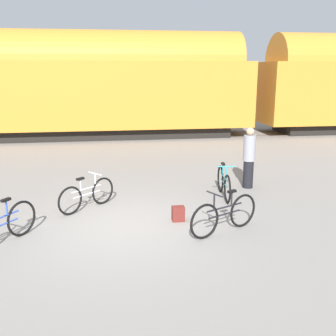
{
  "coord_description": "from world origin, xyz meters",
  "views": [
    {
      "loc": [
        -0.15,
        -8.05,
        3.32
      ],
      "look_at": [
        1.13,
        0.73,
        1.1
      ],
      "focal_mm": 42.0,
      "sensor_mm": 36.0,
      "label": 1
    }
  ],
  "objects": [
    {
      "name": "backpack",
      "position": [
        1.28,
        0.16,
        0.17
      ],
      "size": [
        0.28,
        0.2,
        0.34
      ],
      "color": "maroon",
      "rests_on": "ground_plane"
    },
    {
      "name": "ground_plane",
      "position": [
        0.0,
        0.0,
        0.0
      ],
      "size": [
        80.0,
        80.0,
        0.0
      ],
      "primitive_type": "plane",
      "color": "gray"
    },
    {
      "name": "person_in_grey",
      "position": [
        3.72,
        2.44,
        0.88
      ],
      "size": [
        0.34,
        0.34,
        1.76
      ],
      "rotation": [
        0.0,
        0.0,
        3.53
      ],
      "color": "black",
      "rests_on": "ground_plane"
    },
    {
      "name": "bicycle_teal",
      "position": [
        2.78,
        1.69,
        0.39
      ],
      "size": [
        0.46,
        1.72,
        0.92
      ],
      "color": "black",
      "rests_on": "ground_plane"
    },
    {
      "name": "bicycle_black",
      "position": [
        2.12,
        -0.61,
        0.39
      ],
      "size": [
        1.64,
        0.87,
        0.92
      ],
      "color": "black",
      "rests_on": "ground_plane"
    },
    {
      "name": "bicycle_silver",
      "position": [
        -0.79,
        1.26,
        0.37
      ],
      "size": [
        1.29,
        1.18,
        0.86
      ],
      "color": "black",
      "rests_on": "ground_plane"
    },
    {
      "name": "rail_far",
      "position": [
        0.0,
        12.7,
        0.01
      ],
      "size": [
        55.28,
        0.07,
        0.01
      ],
      "primitive_type": "cube",
      "color": "#4C4238",
      "rests_on": "ground_plane"
    },
    {
      "name": "rail_near",
      "position": [
        0.0,
        11.26,
        0.01
      ],
      "size": [
        55.28,
        0.07,
        0.01
      ],
      "primitive_type": "cube",
      "color": "#4C4238",
      "rests_on": "ground_plane"
    },
    {
      "name": "freight_train",
      "position": [
        -0.0,
        11.98,
        2.7
      ],
      "size": [
        43.28,
        3.08,
        5.19
      ],
      "color": "black",
      "rests_on": "ground_plane"
    },
    {
      "name": "bicycle_blue",
      "position": [
        -2.33,
        -0.58,
        0.39
      ],
      "size": [
        1.07,
        1.48,
        0.92
      ],
      "color": "black",
      "rests_on": "ground_plane"
    }
  ]
}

